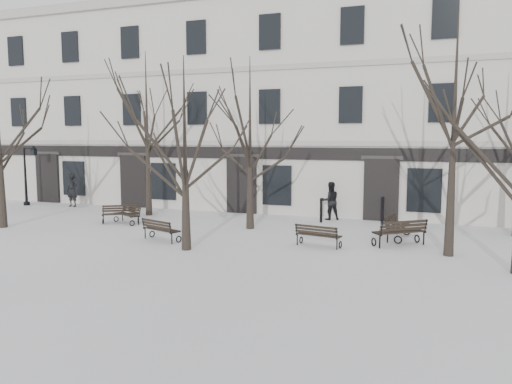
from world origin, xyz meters
The scene contains 17 objects.
ground centered at (0.00, 0.00, 0.00)m, with size 100.00×100.00×0.00m, color white.
building centered at (0.00, 12.96, 5.52)m, with size 40.40×10.20×11.40m.
tree_1 centered at (-2.19, -0.58, 4.14)m, with size 4.63×4.63×6.62m.
tree_2 centered at (6.37, 1.61, 5.10)m, with size 5.71×5.71×8.16m.
tree_4 centered at (-7.61, 5.66, 5.04)m, with size 5.64×5.64×8.06m.
tree_5 centered at (-1.52, 3.94, 4.52)m, with size 5.06×5.06×7.24m.
bench_0 centered at (-7.58, 3.24, 0.44)m, with size 1.66×1.36×0.82m.
bench_1 centered at (-3.81, 0.41, 0.45)m, with size 1.73×1.11×0.83m.
bench_2 centered at (2.02, 1.42, 0.44)m, with size 1.69×0.88×0.82m.
bench_3 centered at (-7.20, 3.28, 0.44)m, with size 1.66×1.24×0.80m.
bench_4 centered at (4.76, 2.60, 0.53)m, with size 1.92×1.72×0.97m.
bench_5 centered at (4.51, 3.86, 0.52)m, with size 0.89×1.96×0.95m.
lamp_post centered at (-15.97, 6.41, 1.98)m, with size 1.07×0.40×3.42m.
bollard_a centered at (0.98, 6.52, 0.60)m, with size 0.15×0.15×1.13m.
bollard_b centered at (3.64, 7.38, 0.65)m, with size 0.16×0.16×1.21m.
pedestrian_a centered at (-13.29, 6.82, 0.00)m, with size 0.69×0.46×1.90m, color black.
pedestrian_b centered at (1.22, 7.41, 0.00)m, with size 0.88×0.68×1.80m, color black.
Camera 1 is at (5.94, -15.75, 3.90)m, focal length 35.00 mm.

